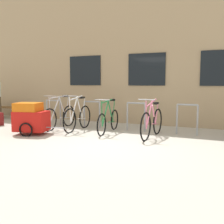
{
  "coord_description": "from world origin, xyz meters",
  "views": [
    {
      "loc": [
        2.47,
        -5.56,
        1.47
      ],
      "look_at": [
        -0.61,
        1.6,
        0.58
      ],
      "focal_mm": 41.77,
      "sensor_mm": 36.0,
      "label": 1
    }
  ],
  "objects": [
    {
      "name": "storefront_building",
      "position": [
        0.0,
        6.03,
        2.8
      ],
      "size": [
        28.0,
        5.7,
        5.6
      ],
      "color": "tan",
      "rests_on": "ground"
    },
    {
      "name": "bike_trailer",
      "position": [
        -2.55,
        0.26,
        0.46
      ],
      "size": [
        1.48,
        0.77,
        0.92
      ],
      "color": "red",
      "rests_on": "ground"
    },
    {
      "name": "bicycle_silver",
      "position": [
        -2.34,
        1.39,
        0.4
      ],
      "size": [
        0.44,
        1.79,
        1.09
      ],
      "color": "black",
      "rests_on": "ground"
    },
    {
      "name": "bike_rack",
      "position": [
        0.05,
        1.9,
        0.53
      ],
      "size": [
        6.61,
        0.05,
        0.88
      ],
      "color": "gray",
      "rests_on": "ground"
    },
    {
      "name": "ground_plane",
      "position": [
        0.0,
        0.0,
        0.0
      ],
      "size": [
        42.0,
        42.0,
        0.0
      ],
      "primitive_type": "plane",
      "color": "#B2ADA0"
    },
    {
      "name": "bicycle_pink",
      "position": [
        0.72,
        1.24,
        0.4
      ],
      "size": [
        0.44,
        1.76,
        1.07
      ],
      "color": "black",
      "rests_on": "ground"
    },
    {
      "name": "bicycle_green",
      "position": [
        -0.63,
        1.39,
        0.37
      ],
      "size": [
        0.44,
        1.72,
        1.03
      ],
      "color": "black",
      "rests_on": "ground"
    },
    {
      "name": "wooden_bench",
      "position": [
        -5.98,
        2.62,
        0.35
      ],
      "size": [
        1.71,
        0.4,
        0.47
      ],
      "color": "brown",
      "rests_on": "ground"
    },
    {
      "name": "bicycle_white",
      "position": [
        -1.65,
        1.34,
        0.4
      ],
      "size": [
        0.44,
        1.71,
        1.11
      ],
      "color": "black",
      "rests_on": "ground"
    }
  ]
}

